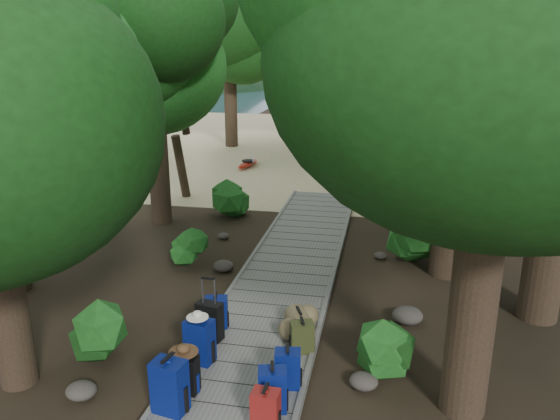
% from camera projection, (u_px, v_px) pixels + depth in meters
% --- Properties ---
extents(ground, '(120.00, 120.00, 0.00)m').
position_uv_depth(ground, '(283.00, 288.00, 11.14)').
color(ground, '#332519').
rests_on(ground, ground).
extents(sand_beach, '(40.00, 22.00, 0.02)m').
position_uv_depth(sand_beach, '(347.00, 146.00, 26.12)').
color(sand_beach, beige).
rests_on(sand_beach, ground).
extents(distant_hill, '(32.00, 16.00, 12.00)m').
position_uv_depth(distant_hill, '(26.00, 85.00, 63.62)').
color(distant_hill, black).
rests_on(distant_hill, ground).
extents(boardwalk, '(2.00, 12.00, 0.12)m').
position_uv_depth(boardwalk, '(292.00, 266.00, 12.05)').
color(boardwalk, slate).
rests_on(boardwalk, ground).
extents(backpack_left_a, '(0.48, 0.38, 0.82)m').
position_uv_depth(backpack_left_a, '(169.00, 384.00, 7.13)').
color(backpack_left_a, navy).
rests_on(backpack_left_a, boardwalk).
extents(backpack_left_b, '(0.35, 0.26, 0.62)m').
position_uv_depth(backpack_left_b, '(186.00, 372.00, 7.56)').
color(backpack_left_b, black).
rests_on(backpack_left_b, boardwalk).
extents(backpack_left_c, '(0.46, 0.37, 0.77)m').
position_uv_depth(backpack_left_c, '(200.00, 339.00, 8.26)').
color(backpack_left_c, navy).
rests_on(backpack_left_c, boardwalk).
extents(backpack_left_d, '(0.44, 0.36, 0.59)m').
position_uv_depth(backpack_left_d, '(216.00, 310.00, 9.32)').
color(backpack_left_d, navy).
rests_on(backpack_left_d, boardwalk).
extents(backpack_right_a, '(0.36, 0.26, 0.61)m').
position_uv_depth(backpack_right_a, '(266.00, 409.00, 6.81)').
color(backpack_right_a, maroon).
rests_on(backpack_right_a, boardwalk).
extents(backpack_right_b, '(0.42, 0.34, 0.67)m').
position_uv_depth(backpack_right_b, '(272.00, 388.00, 7.17)').
color(backpack_right_b, navy).
rests_on(backpack_right_b, boardwalk).
extents(backpack_right_c, '(0.40, 0.31, 0.62)m').
position_uv_depth(backpack_right_c, '(288.00, 367.00, 7.68)').
color(backpack_right_c, navy).
rests_on(backpack_right_c, boardwalk).
extents(backpack_right_d, '(0.42, 0.36, 0.55)m').
position_uv_depth(backpack_right_d, '(302.00, 335.00, 8.57)').
color(backpack_right_d, '#393E1A').
rests_on(backpack_right_d, boardwalk).
extents(duffel_right_khaki, '(0.58, 0.68, 0.39)m').
position_uv_depth(duffel_right_khaki, '(299.00, 322.00, 9.14)').
color(duffel_right_khaki, olive).
rests_on(duffel_right_khaki, boardwalk).
extents(suitcase_on_boardwalk, '(0.45, 0.31, 0.64)m').
position_uv_depth(suitcase_on_boardwalk, '(210.00, 321.00, 8.91)').
color(suitcase_on_boardwalk, black).
rests_on(suitcase_on_boardwalk, boardwalk).
extents(lone_suitcase_on_sand, '(0.42, 0.24, 0.66)m').
position_uv_depth(lone_suitcase_on_sand, '(341.00, 180.00, 18.33)').
color(lone_suitcase_on_sand, black).
rests_on(lone_suitcase_on_sand, sand_beach).
extents(hat_brown, '(0.41, 0.41, 0.12)m').
position_uv_depth(hat_brown, '(183.00, 348.00, 7.46)').
color(hat_brown, '#51351E').
rests_on(hat_brown, backpack_left_b).
extents(hat_white, '(0.33, 0.33, 0.11)m').
position_uv_depth(hat_white, '(197.00, 314.00, 8.08)').
color(hat_white, silver).
rests_on(hat_white, backpack_left_c).
extents(kayak, '(1.33, 3.66, 0.36)m').
position_uv_depth(kayak, '(248.00, 163.00, 21.70)').
color(kayak, '#9F1B0D').
rests_on(kayak, sand_beach).
extents(sun_lounger, '(0.99, 1.96, 0.61)m').
position_uv_depth(sun_lounger, '(438.00, 170.00, 19.87)').
color(sun_lounger, silver).
rests_on(sun_lounger, sand_beach).
extents(tree_right_a, '(5.21, 5.21, 8.69)m').
position_uv_depth(tree_right_a, '(499.00, 85.00, 6.19)').
color(tree_right_a, black).
rests_on(tree_right_a, ground).
extents(tree_right_c, '(5.67, 5.67, 9.81)m').
position_uv_depth(tree_right_c, '(467.00, 36.00, 10.35)').
color(tree_right_c, black).
rests_on(tree_right_c, ground).
extents(tree_right_d, '(5.68, 5.68, 10.41)m').
position_uv_depth(tree_right_d, '(551.00, 23.00, 12.07)').
color(tree_right_d, black).
rests_on(tree_right_d, ground).
extents(tree_right_e, '(4.55, 4.55, 8.18)m').
position_uv_depth(tree_right_e, '(475.00, 68.00, 15.25)').
color(tree_right_e, black).
rests_on(tree_right_e, ground).
extents(tree_right_f, '(6.06, 6.06, 10.83)m').
position_uv_depth(tree_right_f, '(542.00, 22.00, 17.59)').
color(tree_right_f, black).
rests_on(tree_right_f, ground).
extents(tree_left_c, '(4.57, 4.57, 7.95)m').
position_uv_depth(tree_left_c, '(152.00, 75.00, 14.02)').
color(tree_left_c, black).
rests_on(tree_left_c, ground).
extents(tree_back_a, '(5.65, 5.65, 9.78)m').
position_uv_depth(tree_back_a, '(322.00, 40.00, 24.05)').
color(tree_back_a, black).
rests_on(tree_back_a, ground).
extents(tree_back_b, '(5.79, 5.79, 10.34)m').
position_uv_depth(tree_back_b, '(397.00, 33.00, 24.17)').
color(tree_back_b, black).
rests_on(tree_back_b, ground).
extents(tree_back_c, '(5.05, 5.05, 9.09)m').
position_uv_depth(tree_back_c, '(467.00, 48.00, 23.58)').
color(tree_back_c, black).
rests_on(tree_back_c, ground).
extents(tree_back_d, '(5.13, 5.13, 8.55)m').
position_uv_depth(tree_back_d, '(229.00, 54.00, 24.89)').
color(tree_back_d, black).
rests_on(tree_back_d, ground).
extents(palm_right_a, '(4.90, 4.90, 8.35)m').
position_uv_depth(palm_right_a, '(438.00, 66.00, 14.47)').
color(palm_right_a, '#124314').
rests_on(palm_right_a, ground).
extents(palm_right_b, '(4.27, 4.27, 8.24)m').
position_uv_depth(palm_right_b, '(488.00, 62.00, 19.46)').
color(palm_right_b, '#124314').
rests_on(palm_right_b, ground).
extents(palm_right_c, '(4.01, 4.01, 6.38)m').
position_uv_depth(palm_right_c, '(401.00, 84.00, 21.85)').
color(palm_right_c, '#124314').
rests_on(palm_right_c, ground).
extents(palm_left_a, '(3.85, 3.85, 6.12)m').
position_uv_depth(palm_left_a, '(174.00, 101.00, 16.77)').
color(palm_left_a, '#124314').
rests_on(palm_left_a, ground).
extents(rock_left_a, '(0.44, 0.40, 0.24)m').
position_uv_depth(rock_left_a, '(81.00, 391.00, 7.66)').
color(rock_left_a, '#4C473F').
rests_on(rock_left_a, ground).
extents(rock_left_b, '(0.35, 0.32, 0.19)m').
position_uv_depth(rock_left_b, '(113.00, 325.00, 9.48)').
color(rock_left_b, '#4C473F').
rests_on(rock_left_b, ground).
extents(rock_left_c, '(0.44, 0.40, 0.24)m').
position_uv_depth(rock_left_c, '(223.00, 266.00, 11.91)').
color(rock_left_c, '#4C473F').
rests_on(rock_left_c, ground).
extents(rock_left_d, '(0.30, 0.27, 0.16)m').
position_uv_depth(rock_left_d, '(223.00, 236.00, 13.86)').
color(rock_left_d, '#4C473F').
rests_on(rock_left_d, ground).
extents(rock_right_a, '(0.42, 0.38, 0.23)m').
position_uv_depth(rock_right_a, '(364.00, 381.00, 7.88)').
color(rock_right_a, '#4C473F').
rests_on(rock_right_a, ground).
extents(rock_right_b, '(0.55, 0.49, 0.30)m').
position_uv_depth(rock_right_b, '(407.00, 315.00, 9.70)').
color(rock_right_b, '#4C473F').
rests_on(rock_right_b, ground).
extents(rock_right_c, '(0.30, 0.27, 0.16)m').
position_uv_depth(rock_right_c, '(380.00, 255.00, 12.59)').
color(rock_right_c, '#4C473F').
rests_on(rock_right_c, ground).
extents(shrub_left_a, '(0.96, 0.96, 0.87)m').
position_uv_depth(shrub_left_a, '(94.00, 335.00, 8.51)').
color(shrub_left_a, '#174D1A').
rests_on(shrub_left_a, ground).
extents(shrub_left_b, '(0.98, 0.98, 0.88)m').
position_uv_depth(shrub_left_b, '(183.00, 249.00, 11.99)').
color(shrub_left_b, '#174D1A').
rests_on(shrub_left_b, ground).
extents(shrub_left_c, '(1.08, 1.08, 0.98)m').
position_uv_depth(shrub_left_c, '(229.00, 199.00, 15.62)').
color(shrub_left_c, '#174D1A').
rests_on(shrub_left_c, ground).
extents(shrub_right_a, '(1.02, 1.02, 0.91)m').
position_uv_depth(shrub_right_a, '(379.00, 344.00, 8.19)').
color(shrub_right_a, '#174D1A').
rests_on(shrub_right_a, ground).
extents(shrub_right_b, '(1.41, 1.41, 1.27)m').
position_uv_depth(shrub_right_b, '(413.00, 237.00, 12.20)').
color(shrub_right_b, '#174D1A').
rests_on(shrub_right_b, ground).
extents(shrub_right_c, '(0.76, 0.76, 0.68)m').
position_uv_depth(shrub_right_c, '(388.00, 200.00, 16.07)').
color(shrub_right_c, '#174D1A').
rests_on(shrub_right_c, ground).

